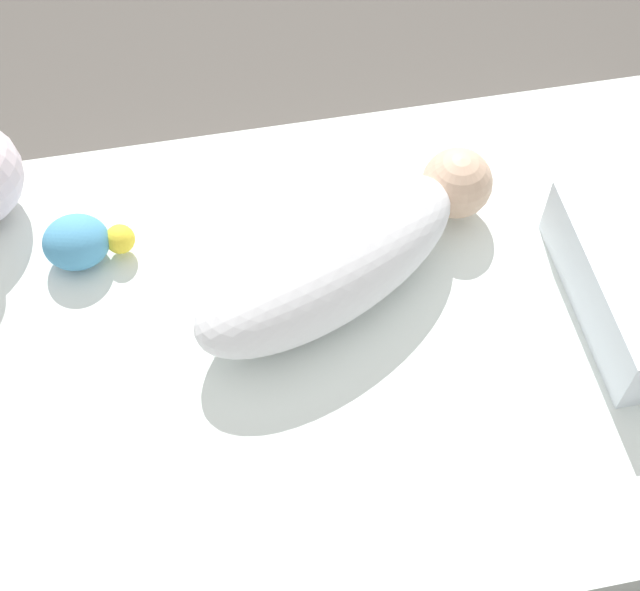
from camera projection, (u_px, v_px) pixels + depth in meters
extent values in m
plane|color=#514C47|center=(313.00, 376.00, 1.55)|extent=(12.00, 12.00, 0.00)
cube|color=white|center=(312.00, 356.00, 1.50)|extent=(1.59, 0.95, 0.14)
ellipsoid|color=white|center=(328.00, 262.00, 1.42)|extent=(0.53, 0.41, 0.17)
sphere|color=#DBB293|center=(457.00, 183.00, 1.52)|extent=(0.12, 0.12, 0.12)
ellipsoid|color=#4C99C6|center=(76.00, 242.00, 1.49)|extent=(0.11, 0.10, 0.09)
sphere|color=yellow|center=(120.00, 239.00, 1.50)|extent=(0.05, 0.05, 0.05)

